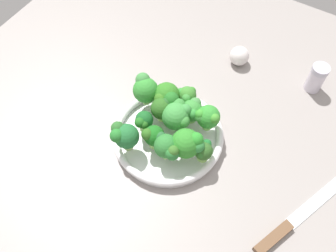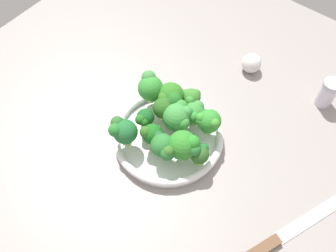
% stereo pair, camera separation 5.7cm
% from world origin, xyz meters
% --- Properties ---
extents(ground_plane, '(1.30, 1.30, 0.03)m').
position_xyz_m(ground_plane, '(0.00, 0.00, -0.01)').
color(ground_plane, gray).
extents(bowl, '(0.26, 0.26, 0.03)m').
position_xyz_m(bowl, '(-0.03, 0.02, 0.02)').
color(bowl, white).
rests_on(bowl, ground_plane).
extents(broccoli_floret_0, '(0.06, 0.05, 0.07)m').
position_xyz_m(broccoli_floret_0, '(-0.06, 0.04, 0.07)').
color(broccoli_floret_0, '#9DD362').
rests_on(broccoli_floret_0, bowl).
extents(broccoli_floret_1, '(0.07, 0.06, 0.07)m').
position_xyz_m(broccoli_floret_1, '(-0.09, -0.06, 0.08)').
color(broccoli_floret_1, '#94C068').
rests_on(broccoli_floret_1, bowl).
extents(broccoli_floret_2, '(0.06, 0.06, 0.08)m').
position_xyz_m(broccoli_floret_2, '(-0.12, 0.07, 0.08)').
color(broccoli_floret_2, '#94D06F').
rests_on(broccoli_floret_2, bowl).
extents(broccoli_floret_3, '(0.05, 0.06, 0.06)m').
position_xyz_m(broccoli_floret_3, '(0.00, 0.08, 0.07)').
color(broccoli_floret_3, '#84BF62').
rests_on(broccoli_floret_3, bowl).
extents(broccoli_floret_4, '(0.06, 0.05, 0.07)m').
position_xyz_m(broccoli_floret_4, '(0.01, -0.04, 0.07)').
color(broccoli_floret_4, '#9CC86D').
rests_on(broccoli_floret_4, bowl).
extents(broccoli_floret_5, '(0.07, 0.07, 0.08)m').
position_xyz_m(broccoli_floret_5, '(0.04, -0.01, 0.08)').
color(broccoli_floret_5, '#94CF57').
rests_on(broccoli_floret_5, bowl).
extents(broccoli_floret_6, '(0.07, 0.07, 0.07)m').
position_xyz_m(broccoli_floret_6, '(-0.02, 0.04, 0.08)').
color(broccoli_floret_6, '#98CE64').
rests_on(broccoli_floret_6, bowl).
extents(broccoli_floret_7, '(0.06, 0.05, 0.07)m').
position_xyz_m(broccoli_floret_7, '(0.04, 0.08, 0.07)').
color(broccoli_floret_7, '#85CD5A').
rests_on(broccoli_floret_7, bowl).
extents(broccoli_floret_8, '(0.05, 0.05, 0.06)m').
position_xyz_m(broccoli_floret_8, '(-0.04, -0.03, 0.07)').
color(broccoli_floret_8, '#93C95D').
rests_on(broccoli_floret_8, bowl).
extents(broccoli_floret_9, '(0.07, 0.07, 0.07)m').
position_xyz_m(broccoli_floret_9, '(-0.07, 0.08, 0.07)').
color(broccoli_floret_9, '#97CA67').
rests_on(broccoli_floret_9, bowl).
extents(broccoli_floret_10, '(0.04, 0.05, 0.06)m').
position_xyz_m(broccoli_floret_10, '(-0.08, -0.00, 0.06)').
color(broccoli_floret_10, '#A2D772').
rests_on(broccoli_floret_10, bowl).
extents(broccoli_floret_11, '(0.04, 0.05, 0.05)m').
position_xyz_m(broccoli_floret_11, '(0.07, 0.00, 0.06)').
color(broccoli_floret_11, '#8CBD59').
rests_on(broccoli_floret_11, bowl).
extents(broccoli_floret_12, '(0.05, 0.05, 0.06)m').
position_xyz_m(broccoli_floret_12, '(-0.03, 0.11, 0.07)').
color(broccoli_floret_12, '#85B753').
rests_on(broccoli_floret_12, bowl).
extents(knife, '(0.12, 0.26, 0.01)m').
position_xyz_m(knife, '(0.30, -0.03, 0.01)').
color(knife, silver).
rests_on(knife, ground_plane).
extents(garlic_bulb, '(0.05, 0.05, 0.05)m').
position_xyz_m(garlic_bulb, '(0.01, 0.33, 0.03)').
color(garlic_bulb, silver).
rests_on(garlic_bulb, ground_plane).
extents(pepper_shaker, '(0.04, 0.04, 0.08)m').
position_xyz_m(pepper_shaker, '(0.21, 0.35, 0.04)').
color(pepper_shaker, silver).
rests_on(pepper_shaker, ground_plane).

